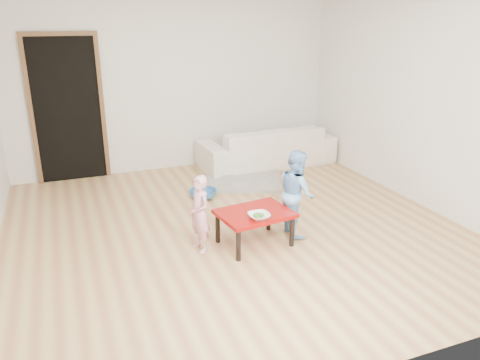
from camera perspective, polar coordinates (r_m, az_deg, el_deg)
floor at (r=5.42m, az=-0.77°, el=-5.83°), size 5.00×5.00×0.01m
back_wall at (r=7.37m, az=-7.84°, el=11.36°), size 5.00×0.02×2.60m
right_wall at (r=6.32m, az=21.19°, el=8.92°), size 0.02×5.00×2.60m
doorway at (r=7.19m, az=-20.28°, el=7.93°), size 1.02×0.08×2.11m
sofa at (r=7.58m, az=3.25°, el=4.15°), size 2.21×0.96×0.63m
cushion at (r=7.23m, az=1.13°, el=4.75°), size 0.49×0.44×0.13m
red_table at (r=4.98m, az=1.79°, el=-5.87°), size 0.81×0.65×0.37m
bowl at (r=4.74m, az=2.34°, el=-4.42°), size 0.22×0.22×0.05m
broccoli at (r=4.74m, az=2.34°, el=-4.40°), size 0.12×0.12×0.06m
child_pink at (r=4.78m, az=-4.94°, el=-4.13°), size 0.25×0.33×0.81m
child_blue at (r=5.16m, az=6.90°, el=-1.54°), size 0.41×0.50×0.96m
basin at (r=6.27m, az=-4.54°, el=-1.71°), size 0.37×0.37×0.11m
blanket at (r=6.83m, az=0.36°, el=-0.10°), size 1.33×1.23×0.05m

